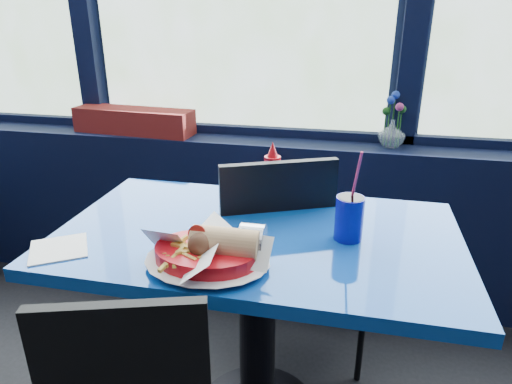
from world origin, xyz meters
name	(u,v)px	position (x,y,z in m)	size (l,w,h in m)	color
window_sill	(236,212)	(0.00, 2.87, 0.40)	(5.00, 0.26, 0.80)	black
near_table	(257,283)	(0.30, 2.00, 0.57)	(1.20, 0.70, 0.75)	black
chair_near_back	(295,254)	(0.38, 2.28, 0.53)	(0.55, 0.55, 0.92)	black
planter_box	(134,121)	(-0.51, 2.84, 0.86)	(0.61, 0.15, 0.12)	maroon
flower_vase	(392,130)	(0.73, 2.86, 0.88)	(0.16, 0.16, 0.25)	silver
food_basket	(210,252)	(0.22, 1.78, 0.79)	(0.37, 0.37, 0.11)	red
ketchup_bottle	(272,175)	(0.30, 2.25, 0.84)	(0.06, 0.06, 0.21)	red
soda_cup	(349,217)	(0.57, 2.01, 0.82)	(0.08, 0.08, 0.28)	#0E0F9B
napkin	(59,249)	(-0.22, 1.77, 0.75)	(0.15, 0.15, 0.00)	white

